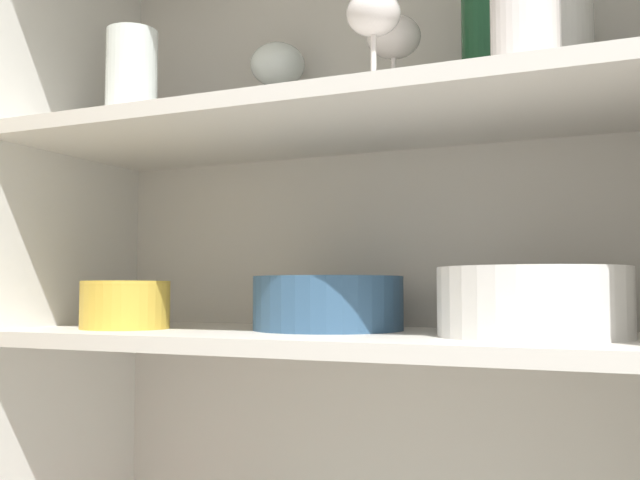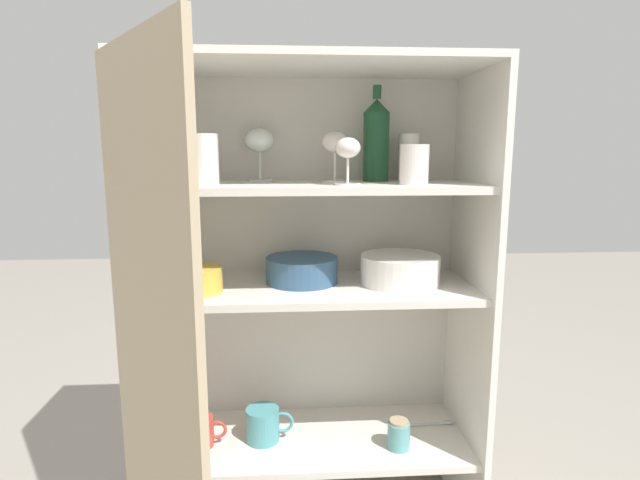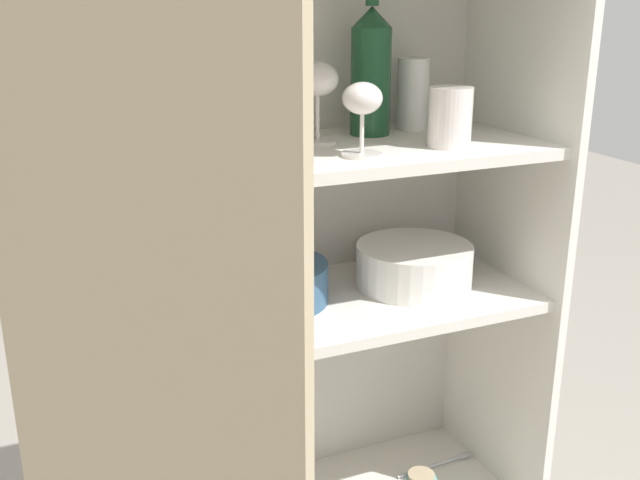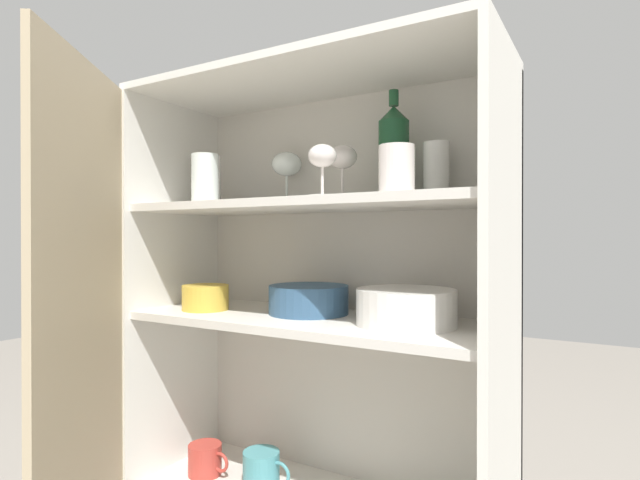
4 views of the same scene
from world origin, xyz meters
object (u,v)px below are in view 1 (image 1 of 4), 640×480
at_px(mixing_bowl_large, 328,301).
at_px(serving_bowl_small, 125,303).
at_px(wine_bottle, 489,28).
at_px(plate_stack_white, 533,302).

distance_m(mixing_bowl_large, serving_bowl_small, 0.29).
xyz_separation_m(wine_bottle, mixing_bowl_large, (-0.21, -0.04, -0.36)).
xyz_separation_m(mixing_bowl_large, serving_bowl_small, (-0.28, -0.08, -0.00)).
height_order(wine_bottle, serving_bowl_small, wine_bottle).
relative_size(wine_bottle, serving_bowl_small, 2.14).
bearing_deg(wine_bottle, mixing_bowl_large, -168.47).
relative_size(plate_stack_white, mixing_bowl_large, 1.09).
height_order(mixing_bowl_large, serving_bowl_small, mixing_bowl_large).
bearing_deg(plate_stack_white, serving_bowl_small, -174.85).
bearing_deg(wine_bottle, plate_stack_white, -51.79).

